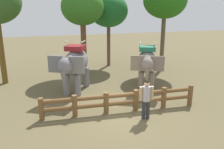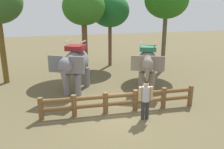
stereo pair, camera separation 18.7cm
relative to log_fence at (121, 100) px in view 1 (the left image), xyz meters
The scene contains 8 objects.
ground_plane 0.67m from the log_fence, 90.00° to the right, with size 60.00×60.00×0.00m, color brown.
log_fence is the anchor object (origin of this frame).
elephant_near_left 3.93m from the log_fence, 117.85° to the left, with size 2.75×3.50×2.99m.
elephant_center 3.95m from the log_fence, 48.75° to the left, with size 2.43×3.32×2.80m.
tourist_woman_in_black 1.38m from the log_fence, 49.50° to the right, with size 0.64×0.40×1.83m.
tree_back_center 9.56m from the log_fence, 50.37° to the left, with size 3.19×3.19×6.63m.
tree_far_right 8.36m from the log_fence, 94.79° to the left, with size 3.01×3.01×6.07m.
tree_deep_back 9.83m from the log_fence, 79.13° to the left, with size 3.09×3.09×5.80m.
Camera 1 is at (-3.25, -9.80, 5.05)m, focal length 38.36 mm.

